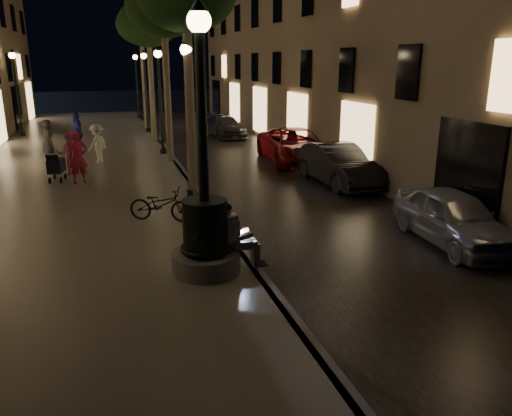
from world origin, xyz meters
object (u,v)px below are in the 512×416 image
object	(u,v)px
lamp_curb_c	(145,81)
car_front	(453,218)
tree_second	(163,8)
car_rear	(225,127)
pedestrian_red	(78,157)
bicycle	(161,204)
lamp_curb_a	(188,99)
lamp_left_c	(16,82)
pedestrian_pink	(69,154)
stroller	(56,166)
pedestrian_blue	(77,133)
car_second	(338,165)
pedestrian_white	(97,144)
tree_far	(141,26)
pedestrian_dark	(47,136)
car_third	(295,146)
lamp_curb_d	(136,77)
seated_man_laptop	(235,234)
fountain_lamppost	(205,224)
tree_third	(148,24)
lamp_curb_b	(160,87)

from	to	relation	value
lamp_curb_c	car_front	xyz separation A→B (m)	(5.50, -21.60, -2.58)
tree_second	lamp_curb_c	world-z (taller)	tree_second
car_rear	pedestrian_red	distance (m)	13.37
pedestrian_red	bicycle	bearing A→B (deg)	-85.37
lamp_curb_a	tree_second	bearing A→B (deg)	89.05
lamp_left_c	lamp_curb_c	bearing A→B (deg)	0.00
pedestrian_pink	stroller	bearing A→B (deg)	66.07
lamp_curb_c	pedestrian_blue	size ratio (longest dim) A/B	2.46
car_rear	car_second	bearing A→B (deg)	-89.67
car_front	pedestrian_white	xyz separation A→B (m)	(-8.36, 12.12, 0.35)
stroller	car_second	world-z (taller)	car_second
stroller	car_rear	world-z (taller)	stroller
tree_far	car_rear	size ratio (longest dim) A/B	1.78
pedestrian_blue	bicycle	size ratio (longest dim) A/B	1.13
stroller	pedestrian_red	bearing A→B (deg)	-20.66
tree_far	pedestrian_dark	bearing A→B (deg)	-121.42
stroller	car_third	distance (m)	9.93
lamp_curb_d	bicycle	bearing A→B (deg)	-92.62
stroller	car_front	distance (m)	13.23
seated_man_laptop	car_third	xyz separation A→B (m)	(5.59, 11.19, -0.19)
pedestrian_white	stroller	bearing A→B (deg)	17.23
car_rear	stroller	bearing A→B (deg)	-134.38
fountain_lamppost	lamp_curb_c	distance (m)	22.10
fountain_lamppost	car_third	size ratio (longest dim) A/B	0.97
lamp_curb_c	pedestrian_dark	bearing A→B (deg)	-128.22
stroller	pedestrian_pink	bearing A→B (deg)	80.53
fountain_lamppost	car_front	world-z (taller)	fountain_lamppost
bicycle	stroller	bearing A→B (deg)	54.33
fountain_lamppost	lamp_curb_c	size ratio (longest dim) A/B	1.08
tree_third	car_third	bearing A→B (deg)	-51.08
pedestrian_pink	pedestrian_dark	xyz separation A→B (m)	(-1.25, 5.06, -0.00)
car_front	car_second	bearing A→B (deg)	94.53
fountain_lamppost	car_second	size ratio (longest dim) A/B	1.16
pedestrian_red	pedestrian_dark	xyz separation A→B (m)	(-1.63, 6.66, -0.13)
pedestrian_blue	lamp_curb_b	bearing A→B (deg)	61.65
fountain_lamppost	pedestrian_pink	size ratio (longest dim) A/B	3.29
lamp_curb_b	pedestrian_red	size ratio (longest dim) A/B	2.63
lamp_curb_b	lamp_curb_c	size ratio (longest dim) A/B	1.00
lamp_curb_c	lamp_left_c	world-z (taller)	same
pedestrian_blue	pedestrian_white	bearing A→B (deg)	4.90
fountain_lamppost	car_third	distance (m)	12.80
pedestrian_blue	car_second	bearing A→B (deg)	33.25
tree_third	lamp_curb_b	world-z (taller)	tree_third
fountain_lamppost	pedestrian_white	size ratio (longest dim) A/B	3.21
lamp_curb_c	car_second	size ratio (longest dim) A/B	1.08
tree_third	tree_far	distance (m)	6.01
tree_second	pedestrian_dark	world-z (taller)	tree_second
seated_man_laptop	tree_third	distance (m)	18.74
pedestrian_dark	fountain_lamppost	bearing A→B (deg)	-179.32
fountain_lamppost	tree_third	size ratio (longest dim) A/B	0.72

